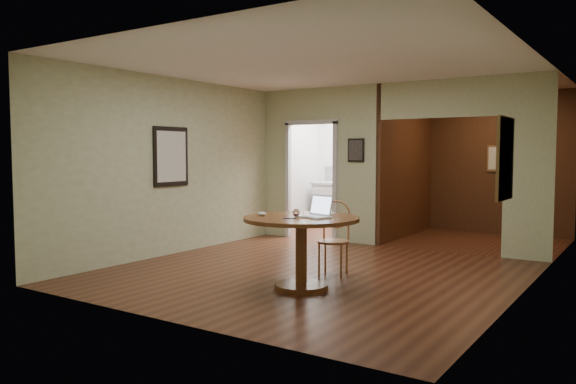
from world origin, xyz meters
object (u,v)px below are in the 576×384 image
Objects in this scene: open_laptop at (318,211)px; chair at (334,233)px; closed_laptop at (320,213)px; dining_table at (301,235)px.

chair is at bearing 122.29° from open_laptop.
chair is 2.89× the size of closed_laptop.
chair reaches higher than closed_laptop.
dining_table is 0.88m from chair.
open_laptop is 1.23× the size of closed_laptop.
dining_table is at bearing -100.59° from chair.
open_laptop is 0.29m from closed_laptop.
chair is at bearing 93.20° from dining_table.
dining_table is at bearing -138.70° from open_laptop.
dining_table is 1.40× the size of chair.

